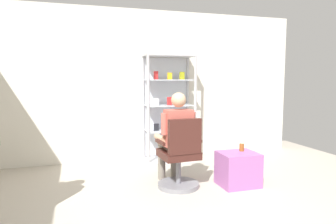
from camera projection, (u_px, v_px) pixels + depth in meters
back_wall at (143, 85)px, 5.59m from camera, size 6.00×0.10×2.70m
display_cabinet_main at (168, 107)px, 5.52m from camera, size 0.90×0.45×1.90m
office_chair at (180, 160)px, 4.07m from camera, size 0.58×0.56×0.96m
seated_shopkeeper at (175, 134)px, 4.19m from camera, size 0.51×0.58×1.29m
storage_crate at (238, 169)px, 4.21m from camera, size 0.52×0.44×0.46m
tea_glass at (242, 147)px, 4.28m from camera, size 0.07×0.07×0.10m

